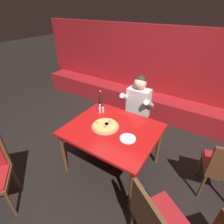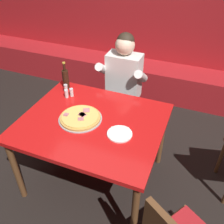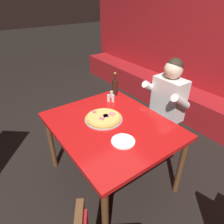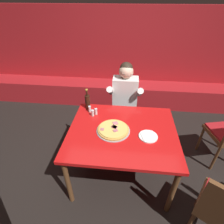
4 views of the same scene
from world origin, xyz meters
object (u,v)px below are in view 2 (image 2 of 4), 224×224
at_px(shaker_black_pepper, 66,89).
at_px(shaker_parmesan, 67,94).
at_px(plate_white_paper, 120,134).
at_px(diner_seated_blue_shirt, 121,85).
at_px(pizza, 80,118).
at_px(shaker_oregano, 72,93).
at_px(beer_bottle, 66,78).
at_px(main_dining_table, 93,128).

height_order(shaker_black_pepper, shaker_parmesan, same).
relative_size(plate_white_paper, diner_seated_blue_shirt, 0.16).
relative_size(pizza, diner_seated_blue_shirt, 0.30).
height_order(shaker_oregano, diner_seated_blue_shirt, diner_seated_blue_shirt).
relative_size(beer_bottle, shaker_oregano, 3.40).
relative_size(shaker_oregano, shaker_parmesan, 1.00).
bearing_deg(shaker_black_pepper, diner_seated_blue_shirt, 44.63).
xyz_separation_m(plate_white_paper, diner_seated_blue_shirt, (-0.30, 0.86, -0.07)).
distance_m(plate_white_paper, beer_bottle, 0.93).
xyz_separation_m(main_dining_table, diner_seated_blue_shirt, (-0.01, 0.78, 0.02)).
distance_m(shaker_parmesan, diner_seated_blue_shirt, 0.67).
bearing_deg(shaker_oregano, shaker_black_pepper, 153.39).
xyz_separation_m(beer_bottle, shaker_parmesan, (0.10, -0.17, -0.07)).
bearing_deg(shaker_oregano, pizza, -49.99).
distance_m(shaker_oregano, diner_seated_blue_shirt, 0.61).
distance_m(main_dining_table, diner_seated_blue_shirt, 0.78).
bearing_deg(shaker_black_pepper, shaker_oregano, -26.61).
bearing_deg(beer_bottle, diner_seated_blue_shirt, 36.62).
bearing_deg(plate_white_paper, shaker_parmesan, 154.53).
relative_size(pizza, plate_white_paper, 1.84).
height_order(beer_bottle, shaker_black_pepper, beer_bottle).
bearing_deg(plate_white_paper, diner_seated_blue_shirt, 109.12).
bearing_deg(main_dining_table, shaker_black_pepper, 143.67).
relative_size(pizza, shaker_black_pepper, 4.50).
bearing_deg(shaker_black_pepper, shaker_parmesan, -56.51).
bearing_deg(diner_seated_blue_shirt, pizza, -97.11).
relative_size(main_dining_table, pizza, 3.23).
bearing_deg(main_dining_table, beer_bottle, 140.13).
relative_size(pizza, shaker_oregano, 4.50).
xyz_separation_m(plate_white_paper, shaker_parmesan, (-0.69, 0.33, 0.03)).
distance_m(shaker_black_pepper, diner_seated_blue_shirt, 0.64).
xyz_separation_m(shaker_black_pepper, shaker_parmesan, (0.06, -0.09, 0.00)).
relative_size(beer_bottle, shaker_parmesan, 3.40).
bearing_deg(diner_seated_blue_shirt, shaker_parmesan, -126.52).
distance_m(beer_bottle, shaker_black_pepper, 0.11).
distance_m(pizza, shaker_black_pepper, 0.50).
relative_size(shaker_black_pepper, diner_seated_blue_shirt, 0.07).
xyz_separation_m(plate_white_paper, beer_bottle, (-0.79, 0.49, 0.10)).
xyz_separation_m(pizza, shaker_parmesan, (-0.29, 0.27, 0.02)).
height_order(shaker_oregano, shaker_parmesan, same).
relative_size(main_dining_table, shaker_oregano, 14.55).
bearing_deg(shaker_parmesan, diner_seated_blue_shirt, 53.48).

